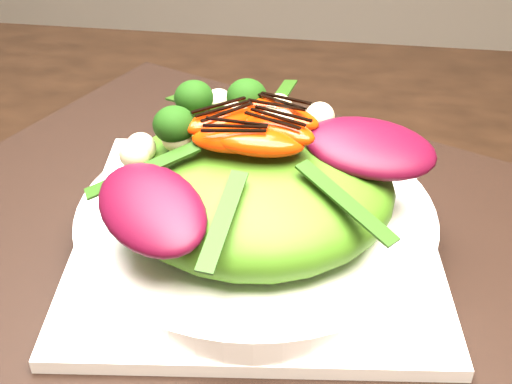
# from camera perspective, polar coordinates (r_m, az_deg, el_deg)

# --- Properties ---
(placemat) EXTENTS (0.68, 0.61, 0.00)m
(placemat) POSITION_cam_1_polar(r_m,az_deg,el_deg) (0.52, 0.00, -4.26)
(placemat) COLOR black
(placemat) RESTS_ON dining_table
(plate_base) EXTENTS (0.29, 0.29, 0.01)m
(plate_base) POSITION_cam_1_polar(r_m,az_deg,el_deg) (0.51, 0.00, -3.62)
(plate_base) COLOR white
(plate_base) RESTS_ON placemat
(salad_bowl) EXTENTS (0.33, 0.33, 0.02)m
(salad_bowl) POSITION_cam_1_polar(r_m,az_deg,el_deg) (0.50, 0.00, -2.31)
(salad_bowl) COLOR white
(salad_bowl) RESTS_ON plate_base
(lettuce_mound) EXTENTS (0.22, 0.22, 0.07)m
(lettuce_mound) POSITION_cam_1_polar(r_m,az_deg,el_deg) (0.48, 0.00, 0.61)
(lettuce_mound) COLOR #417014
(lettuce_mound) RESTS_ON salad_bowl
(radicchio_leaf) EXTENTS (0.09, 0.06, 0.02)m
(radicchio_leaf) POSITION_cam_1_polar(r_m,az_deg,el_deg) (0.47, 9.51, 3.65)
(radicchio_leaf) COLOR #3D0616
(radicchio_leaf) RESTS_ON lettuce_mound
(orange_segment) EXTENTS (0.06, 0.03, 0.02)m
(orange_segment) POSITION_cam_1_polar(r_m,az_deg,el_deg) (0.48, -1.29, 5.78)
(orange_segment) COLOR red
(orange_segment) RESTS_ON lettuce_mound
(broccoli_floret) EXTENTS (0.05, 0.05, 0.04)m
(broccoli_floret) POSITION_cam_1_polar(r_m,az_deg,el_deg) (0.50, -7.79, 6.83)
(broccoli_floret) COLOR #163209
(broccoli_floret) RESTS_ON lettuce_mound
(macadamia_nut) EXTENTS (0.03, 0.03, 0.02)m
(macadamia_nut) POSITION_cam_1_polar(r_m,az_deg,el_deg) (0.43, 3.56, 2.46)
(macadamia_nut) COLOR beige
(macadamia_nut) RESTS_ON lettuce_mound
(balsamic_drizzle) EXTENTS (0.04, 0.01, 0.00)m
(balsamic_drizzle) POSITION_cam_1_polar(r_m,az_deg,el_deg) (0.47, -1.31, 6.68)
(balsamic_drizzle) COLOR black
(balsamic_drizzle) RESTS_ON orange_segment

